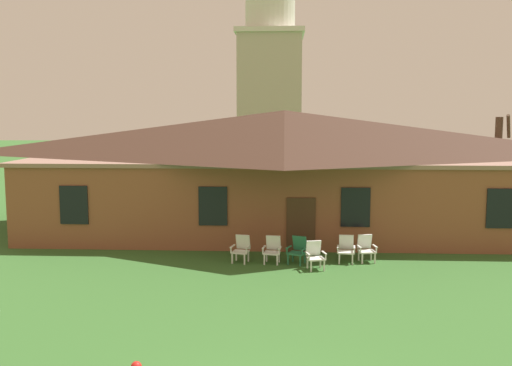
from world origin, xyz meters
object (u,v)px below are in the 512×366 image
object	(u,v)px
lawn_chair_near_door	(273,249)
lawn_chair_by_porch	(241,248)
lawn_chair_far_side	(366,248)
lawn_chair_left_end	(298,249)
lawn_chair_middle	(315,254)
lawn_chair_right_end	(346,248)

from	to	relation	value
lawn_chair_near_door	lawn_chair_by_porch	bearing A→B (deg)	176.18
lawn_chair_far_side	lawn_chair_near_door	bearing A→B (deg)	-173.80
lawn_chair_left_end	lawn_chair_middle	world-z (taller)	same
lawn_chair_near_door	lawn_chair_left_end	world-z (taller)	same
lawn_chair_near_door	lawn_chair_middle	xyz separation A→B (m)	(1.46, -0.74, 0.00)
lawn_chair_by_porch	lawn_chair_far_side	xyz separation A→B (m)	(4.45, 0.29, 0.00)
lawn_chair_left_end	lawn_chair_far_side	size ratio (longest dim) A/B	1.00
lawn_chair_middle	lawn_chair_by_porch	bearing A→B (deg)	162.45
lawn_chair_left_end	lawn_chair_middle	xyz separation A→B (m)	(0.56, -0.72, 0.00)
lawn_chair_by_porch	lawn_chair_right_end	size ratio (longest dim) A/B	1.00
lawn_chair_middle	lawn_chair_far_side	size ratio (longest dim) A/B	1.00
lawn_chair_by_porch	lawn_chair_far_side	distance (m)	4.46
lawn_chair_right_end	lawn_chair_middle	bearing A→B (deg)	-139.71
lawn_chair_by_porch	lawn_chair_middle	size ratio (longest dim) A/B	1.00
lawn_chair_middle	lawn_chair_right_end	distance (m)	1.53
lawn_chair_near_door	lawn_chair_far_side	size ratio (longest dim) A/B	1.00
lawn_chair_left_end	lawn_chair_by_porch	bearing A→B (deg)	177.20
lawn_chair_middle	lawn_chair_far_side	distance (m)	2.18
lawn_chair_right_end	lawn_chair_left_end	bearing A→B (deg)	-171.05
lawn_chair_right_end	lawn_chair_near_door	bearing A→B (deg)	-174.60
lawn_chair_right_end	lawn_chair_by_porch	bearing A→B (deg)	-177.34
lawn_chair_far_side	lawn_chair_right_end	bearing A→B (deg)	-170.88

